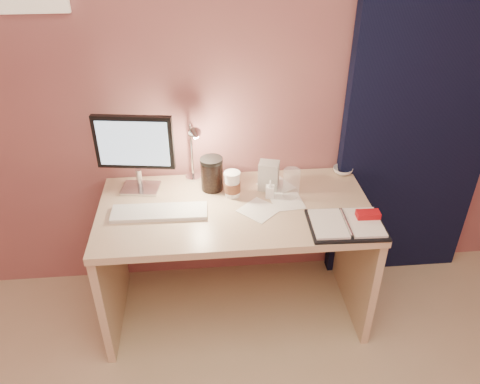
{
  "coord_description": "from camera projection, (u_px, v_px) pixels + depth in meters",
  "views": [
    {
      "loc": [
        -0.16,
        -0.59,
        2.08
      ],
      "look_at": [
        0.02,
        1.33,
        0.85
      ],
      "focal_mm": 35.0,
      "sensor_mm": 36.0,
      "label": 1
    }
  ],
  "objects": [
    {
      "name": "product_box",
      "position": [
        269.0,
        176.0,
        2.51
      ],
      "size": [
        0.12,
        0.11,
        0.16
      ],
      "primitive_type": "cube",
      "rotation": [
        0.0,
        0.0,
        -0.28
      ],
      "color": "#B4B3AF",
      "rests_on": "desk"
    },
    {
      "name": "bowl",
      "position": [
        343.0,
        170.0,
        2.68
      ],
      "size": [
        0.12,
        0.12,
        0.04
      ],
      "primitive_type": "imported",
      "rotation": [
        0.0,
        0.0,
        -0.07
      ],
      "color": "white",
      "rests_on": "desk"
    },
    {
      "name": "desk",
      "position": [
        234.0,
        233.0,
        2.58
      ],
      "size": [
        1.4,
        0.7,
        0.73
      ],
      "color": "tan",
      "rests_on": "ground"
    },
    {
      "name": "paper_a",
      "position": [
        259.0,
        210.0,
        2.37
      ],
      "size": [
        0.24,
        0.24,
        0.0
      ],
      "primitive_type": "cube",
      "rotation": [
        0.0,
        0.0,
        0.76
      ],
      "color": "white",
      "rests_on": "desk"
    },
    {
      "name": "dark_jar",
      "position": [
        212.0,
        175.0,
        2.5
      ],
      "size": [
        0.12,
        0.12,
        0.17
      ],
      "primitive_type": "cylinder",
      "color": "black",
      "rests_on": "desk"
    },
    {
      "name": "coffee_cup",
      "position": [
        232.0,
        185.0,
        2.45
      ],
      "size": [
        0.09,
        0.09,
        0.14
      ],
      "color": "white",
      "rests_on": "desk"
    },
    {
      "name": "keyboard",
      "position": [
        159.0,
        212.0,
        2.34
      ],
      "size": [
        0.48,
        0.15,
        0.02
      ],
      "primitive_type": "cube",
      "rotation": [
        0.0,
        0.0,
        -0.02
      ],
      "color": "white",
      "rests_on": "desk"
    },
    {
      "name": "paper_c",
      "position": [
        276.0,
        186.0,
        2.57
      ],
      "size": [
        0.22,
        0.22,
        0.0
      ],
      "primitive_type": "cube",
      "rotation": [
        0.0,
        0.0,
        0.5
      ],
      "color": "white",
      "rests_on": "desk"
    },
    {
      "name": "paper_b",
      "position": [
        287.0,
        202.0,
        2.43
      ],
      "size": [
        0.18,
        0.18,
        0.0
      ],
      "primitive_type": "cube",
      "rotation": [
        0.0,
        0.0,
        0.11
      ],
      "color": "white",
      "rests_on": "desk"
    },
    {
      "name": "monitor",
      "position": [
        135.0,
        147.0,
        2.4
      ],
      "size": [
        0.41,
        0.17,
        0.43
      ],
      "rotation": [
        0.0,
        0.0,
        -0.14
      ],
      "color": "silver",
      "rests_on": "desk"
    },
    {
      "name": "lotion_bottle",
      "position": [
        270.0,
        189.0,
        2.45
      ],
      "size": [
        0.05,
        0.05,
        0.1
      ],
      "primitive_type": "imported",
      "rotation": [
        0.0,
        0.0,
        -0.18
      ],
      "color": "white",
      "rests_on": "desk"
    },
    {
      "name": "room",
      "position": [
        406.0,
        103.0,
        2.51
      ],
      "size": [
        3.5,
        3.5,
        3.5
      ],
      "color": "#C6B28E",
      "rests_on": "ground"
    },
    {
      "name": "planner",
      "position": [
        348.0,
        223.0,
        2.25
      ],
      "size": [
        0.37,
        0.28,
        0.06
      ],
      "rotation": [
        0.0,
        0.0,
        -0.03
      ],
      "color": "black",
      "rests_on": "desk"
    },
    {
      "name": "clear_cup",
      "position": [
        291.0,
        183.0,
        2.44
      ],
      "size": [
        0.09,
        0.09,
        0.15
      ],
      "primitive_type": "cylinder",
      "color": "white",
      "rests_on": "desk"
    },
    {
      "name": "desk_lamp",
      "position": [
        188.0,
        149.0,
        2.44
      ],
      "size": [
        0.11,
        0.23,
        0.37
      ],
      "rotation": [
        0.0,
        0.0,
        0.2
      ],
      "color": "silver",
      "rests_on": "desk"
    }
  ]
}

